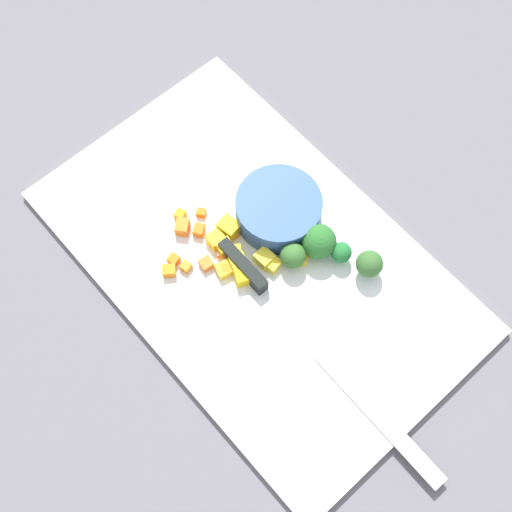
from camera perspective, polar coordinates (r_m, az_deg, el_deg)
The scene contains 30 objects.
ground_plane at distance 0.88m, azimuth -0.00°, elevation -0.57°, with size 4.00×4.00×0.00m, color slate.
cutting_board at distance 0.88m, azimuth -0.00°, elevation -0.42°, with size 0.55×0.34×0.01m, color white.
prep_bowl at distance 0.88m, azimuth 1.86°, elevation 3.85°, with size 0.11×0.11×0.04m, color #2F538F.
chef_knife at distance 0.84m, azimuth 2.22°, elevation -4.47°, with size 0.37×0.02×0.02m.
carrot_dice_0 at distance 0.86m, azimuth -2.43°, elevation -1.14°, with size 0.01×0.01×0.01m, color orange.
carrot_dice_1 at distance 0.89m, azimuth -4.52°, elevation 3.55°, with size 0.01×0.01×0.01m, color orange.
carrot_dice_2 at distance 0.87m, azimuth -6.76°, elevation -0.31°, with size 0.01×0.01×0.01m, color orange.
carrot_dice_3 at distance 0.88m, azimuth -6.06°, elevation 2.40°, with size 0.02×0.02×0.02m, color orange.
carrot_dice_4 at distance 0.90m, azimuth -6.23°, elevation 3.39°, with size 0.01×0.01×0.01m, color orange.
carrot_dice_5 at distance 0.86m, azimuth -5.76°, elevation -0.89°, with size 0.01×0.01×0.01m, color orange.
carrot_dice_6 at distance 0.88m, azimuth -3.50°, elevation 1.38°, with size 0.01×0.01×0.01m, color orange.
carrot_dice_7 at distance 0.88m, azimuth -4.71°, elevation 2.13°, with size 0.01×0.02×0.01m, color orange.
carrot_dice_8 at distance 0.86m, azimuth -4.10°, elevation -0.64°, with size 0.02×0.01×0.01m, color orange.
carrot_dice_9 at distance 0.87m, azimuth -2.80°, elevation 0.21°, with size 0.01×0.01×0.01m, color orange.
carrot_dice_10 at distance 0.88m, azimuth -1.90°, elevation 1.66°, with size 0.01×0.01×0.01m, color orange.
carrot_dice_11 at distance 0.86m, azimuth -7.14°, elevation -1.20°, with size 0.01×0.02×0.01m, color orange.
pepper_dice_0 at distance 0.86m, azimuth -2.63°, elevation -1.13°, with size 0.02×0.02×0.01m, color yellow.
pepper_dice_1 at distance 0.87m, azimuth -1.67°, elevation 0.31°, with size 0.02×0.01×0.01m, color yellow.
pepper_dice_2 at distance 0.87m, azimuth -2.59°, elevation 0.72°, with size 0.02×0.02×0.02m, color yellow.
pepper_dice_3 at distance 0.85m, azimuth -0.97°, elevation -1.73°, with size 0.02×0.02×0.02m, color yellow.
pepper_dice_4 at distance 0.86m, azimuth 1.42°, elevation -0.72°, with size 0.01×0.02×0.01m, color yellow.
pepper_dice_5 at distance 0.86m, azimuth 3.68°, elevation 0.01°, with size 0.02×0.02×0.02m, color yellow.
pepper_dice_6 at distance 0.86m, azimuth -1.45°, elevation -0.62°, with size 0.02×0.02×0.02m, color yellow.
pepper_dice_7 at distance 0.88m, azimuth -2.38°, elevation 2.20°, with size 0.02×0.02×0.02m, color yellow.
pepper_dice_8 at distance 0.86m, azimuth 0.69°, elevation -0.19°, with size 0.02×0.02×0.02m, color yellow.
pepper_dice_9 at distance 0.87m, azimuth -3.30°, elevation 1.36°, with size 0.02×0.02×0.02m, color yellow.
broccoli_floret_0 at distance 0.86m, azimuth 7.00°, elevation 0.27°, with size 0.03×0.03×0.03m.
broccoli_floret_1 at distance 0.86m, azimuth 5.17°, elevation 1.18°, with size 0.04×0.04×0.05m.
broccoli_floret_2 at distance 0.85m, azimuth 3.06°, elevation 0.02°, with size 0.03×0.03×0.04m.
broccoli_floret_3 at distance 0.85m, azimuth 9.28°, elevation -0.66°, with size 0.03×0.03×0.04m.
Camera 1 is at (-0.26, 0.23, 0.81)m, focal length 48.77 mm.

